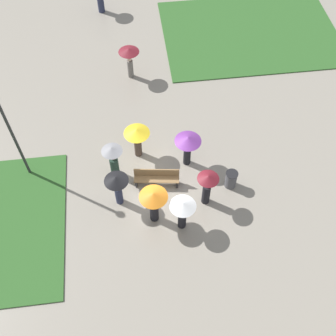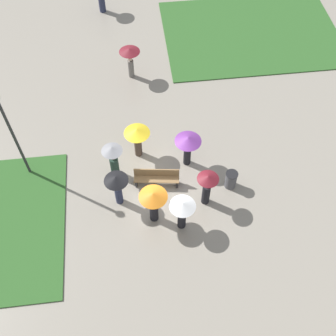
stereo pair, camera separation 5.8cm
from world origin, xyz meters
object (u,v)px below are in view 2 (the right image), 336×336
object	(u,v)px
lone_walker_mid_plaza	(130,56)
crowd_person_orange	(153,200)
crowd_person_yellow	(137,135)
trash_bin	(231,180)
crowd_person_grey	(113,157)
crowd_person_maroon	(207,185)
crowd_person_white	(182,209)
crowd_person_black	(117,183)
crowd_person_purple	(188,143)
lamp_post	(10,127)
park_bench	(157,177)

from	to	relation	value
lone_walker_mid_plaza	crowd_person_orange	bearing A→B (deg)	19.19
crowd_person_yellow	trash_bin	bearing A→B (deg)	-105.32
lone_walker_mid_plaza	trash_bin	bearing A→B (deg)	43.75
crowd_person_grey	crowd_person_maroon	xyz separation A→B (m)	(3.79, -1.93, 0.04)
crowd_person_yellow	crowd_person_orange	bearing A→B (deg)	-158.98
crowd_person_white	crowd_person_black	world-z (taller)	crowd_person_black
crowd_person_purple	crowd_person_yellow	bearing A→B (deg)	-51.34
crowd_person_grey	crowd_person_yellow	bearing A→B (deg)	156.28
lamp_post	crowd_person_purple	distance (m)	7.39
lamp_post	lone_walker_mid_plaza	bearing A→B (deg)	49.14
lamp_post	crowd_person_maroon	size ratio (longest dim) A/B	2.53
park_bench	crowd_person_purple	size ratio (longest dim) A/B	1.11
park_bench	trash_bin	world-z (taller)	park_bench
crowd_person_white	lamp_post	bearing A→B (deg)	0.65
park_bench	crowd_person_black	world-z (taller)	crowd_person_black
trash_bin	crowd_person_purple	distance (m)	2.47
trash_bin	lone_walker_mid_plaza	bearing A→B (deg)	116.80
crowd_person_white	park_bench	bearing A→B (deg)	-40.99
crowd_person_black	lone_walker_mid_plaza	bearing A→B (deg)	-79.66
lone_walker_mid_plaza	crowd_person_purple	bearing A→B (deg)	36.06
crowd_person_black	lone_walker_mid_plaza	distance (m)	7.95
crowd_person_white	crowd_person_yellow	size ratio (longest dim) A/B	1.03
lamp_post	crowd_person_yellow	xyz separation A→B (m)	(5.02, 0.46, -1.75)
crowd_person_white	trash_bin	bearing A→B (deg)	-115.31
crowd_person_yellow	crowd_person_black	world-z (taller)	crowd_person_black
park_bench	crowd_person_maroon	size ratio (longest dim) A/B	1.05
crowd_person_yellow	crowd_person_orange	world-z (taller)	crowd_person_orange
park_bench	trash_bin	bearing A→B (deg)	-0.99
park_bench	lone_walker_mid_plaza	xyz separation A→B (m)	(-0.63, 7.13, 0.87)
crowd_person_orange	lone_walker_mid_plaza	distance (m)	8.89
trash_bin	crowd_person_orange	distance (m)	3.85
park_bench	crowd_person_maroon	world-z (taller)	crowd_person_maroon
crowd_person_black	lone_walker_mid_plaza	xyz separation A→B (m)	(1.06, 7.88, -0.04)
lamp_post	crowd_person_purple	size ratio (longest dim) A/B	2.67
crowd_person_black	crowd_person_purple	bearing A→B (deg)	-133.71
crowd_person_white	crowd_person_yellow	bearing A→B (deg)	-40.48
park_bench	crowd_person_maroon	distance (m)	2.45
lone_walker_mid_plaza	crowd_person_yellow	bearing A→B (deg)	16.56
crowd_person_yellow	crowd_person_maroon	distance (m)	3.97
lamp_post	crowd_person_white	world-z (taller)	lamp_post
crowd_person_black	crowd_person_maroon	distance (m)	3.71
crowd_person_yellow	lone_walker_mid_plaza	xyz separation A→B (m)	(0.04, 5.39, 0.00)
crowd_person_yellow	crowd_person_grey	size ratio (longest dim) A/B	0.92
crowd_person_purple	crowd_person_orange	distance (m)	3.26
crowd_person_grey	crowd_person_black	xyz separation A→B (m)	(0.10, -1.49, 0.17)
trash_bin	crowd_person_black	bearing A→B (deg)	-177.23
crowd_person_purple	lone_walker_mid_plaza	world-z (taller)	lone_walker_mid_plaza
park_bench	crowd_person_orange	xyz separation A→B (m)	(-0.29, -1.75, 0.94)
crowd_person_white	crowd_person_maroon	xyz separation A→B (m)	(1.18, 1.04, -0.06)
crowd_person_yellow	crowd_person_maroon	size ratio (longest dim) A/B	0.91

